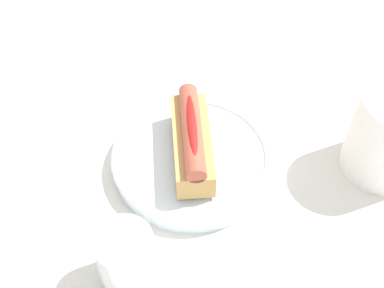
% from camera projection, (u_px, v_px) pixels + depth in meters
% --- Properties ---
extents(ground_plane, '(2.40, 2.40, 0.00)m').
position_uv_depth(ground_plane, '(202.00, 158.00, 0.74)').
color(ground_plane, silver).
extents(serving_bowl, '(0.23, 0.23, 0.03)m').
position_uv_depth(serving_bowl, '(192.00, 159.00, 0.72)').
color(serving_bowl, silver).
rests_on(serving_bowl, ground_plane).
extents(hotdog_front, '(0.16, 0.09, 0.06)m').
position_uv_depth(hotdog_front, '(192.00, 140.00, 0.69)').
color(hotdog_front, tan).
rests_on(hotdog_front, serving_bowl).
extents(water_glass, '(0.07, 0.07, 0.09)m').
position_uv_depth(water_glass, '(127.00, 261.00, 0.59)').
color(water_glass, white).
rests_on(water_glass, ground_plane).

